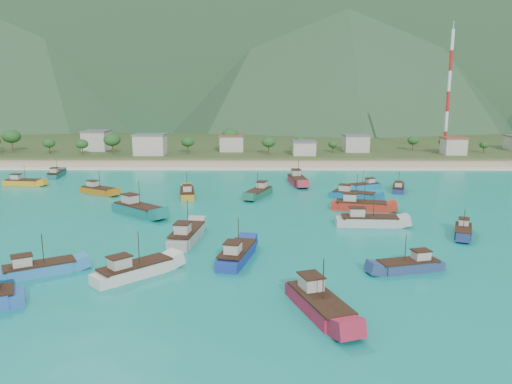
{
  "coord_description": "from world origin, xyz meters",
  "views": [
    {
      "loc": [
        7.63,
        -90.4,
        24.98
      ],
      "look_at": [
        6.76,
        18.0,
        3.0
      ],
      "focal_mm": 35.0,
      "sensor_mm": 36.0,
      "label": 1
    }
  ],
  "objects_px": {
    "radio_tower": "(449,91)",
    "boat_0": "(319,305)",
    "boat_20": "(365,186)",
    "boat_10": "(398,189)",
    "boat_8": "(187,193)",
    "boat_3": "(134,271)",
    "boat_14": "(237,255)",
    "boat_21": "(259,193)",
    "boat_1": "(409,266)",
    "boat_9": "(98,191)",
    "boat_12": "(137,210)",
    "boat_23": "(297,181)",
    "boat_11": "(187,235)",
    "boat_7": "(38,270)",
    "boat_19": "(360,206)",
    "boat_18": "(56,174)",
    "boat_6": "(463,232)",
    "boat_24": "(353,196)",
    "boat_25": "(368,222)"
  },
  "relations": [
    {
      "from": "boat_0",
      "to": "boat_10",
      "type": "relative_size",
      "value": 1.33
    },
    {
      "from": "boat_8",
      "to": "radio_tower",
      "type": "bearing_deg",
      "value": 32.55
    },
    {
      "from": "boat_9",
      "to": "boat_23",
      "type": "height_order",
      "value": "boat_23"
    },
    {
      "from": "boat_0",
      "to": "boat_21",
      "type": "relative_size",
      "value": 1.1
    },
    {
      "from": "boat_3",
      "to": "boat_25",
      "type": "xyz_separation_m",
      "value": [
        37.64,
        26.59,
        0.03
      ]
    },
    {
      "from": "boat_9",
      "to": "boat_1",
      "type": "bearing_deg",
      "value": 80.77
    },
    {
      "from": "boat_11",
      "to": "boat_23",
      "type": "relative_size",
      "value": 1.0
    },
    {
      "from": "boat_0",
      "to": "boat_7",
      "type": "relative_size",
      "value": 1.2
    },
    {
      "from": "boat_20",
      "to": "boat_10",
      "type": "bearing_deg",
      "value": -137.72
    },
    {
      "from": "radio_tower",
      "to": "boat_0",
      "type": "xyz_separation_m",
      "value": [
        -66.65,
        -144.79,
        -23.95
      ]
    },
    {
      "from": "boat_18",
      "to": "boat_1",
      "type": "bearing_deg",
      "value": -49.83
    },
    {
      "from": "radio_tower",
      "to": "boat_6",
      "type": "height_order",
      "value": "radio_tower"
    },
    {
      "from": "radio_tower",
      "to": "boat_23",
      "type": "bearing_deg",
      "value": -134.65
    },
    {
      "from": "boat_1",
      "to": "boat_19",
      "type": "xyz_separation_m",
      "value": [
        0.24,
        36.81,
        0.23
      ]
    },
    {
      "from": "boat_6",
      "to": "boat_8",
      "type": "distance_m",
      "value": 62.48
    },
    {
      "from": "radio_tower",
      "to": "boat_23",
      "type": "relative_size",
      "value": 3.72
    },
    {
      "from": "boat_0",
      "to": "boat_12",
      "type": "distance_m",
      "value": 56.16
    },
    {
      "from": "boat_3",
      "to": "boat_14",
      "type": "relative_size",
      "value": 0.88
    },
    {
      "from": "radio_tower",
      "to": "boat_25",
      "type": "xyz_separation_m",
      "value": [
        -53.02,
        -107.29,
        -23.99
      ]
    },
    {
      "from": "boat_1",
      "to": "boat_9",
      "type": "xyz_separation_m",
      "value": [
        -61.41,
        53.72,
        0.07
      ]
    },
    {
      "from": "boat_8",
      "to": "boat_20",
      "type": "relative_size",
      "value": 1.21
    },
    {
      "from": "boat_20",
      "to": "boat_24",
      "type": "distance_m",
      "value": 13.85
    },
    {
      "from": "boat_0",
      "to": "boat_23",
      "type": "distance_m",
      "value": 80.93
    },
    {
      "from": "radio_tower",
      "to": "boat_1",
      "type": "height_order",
      "value": "radio_tower"
    },
    {
      "from": "boat_14",
      "to": "boat_0",
      "type": "bearing_deg",
      "value": -47.22
    },
    {
      "from": "boat_0",
      "to": "boat_6",
      "type": "relative_size",
      "value": 1.36
    },
    {
      "from": "boat_0",
      "to": "boat_19",
      "type": "relative_size",
      "value": 1.03
    },
    {
      "from": "boat_3",
      "to": "boat_7",
      "type": "distance_m",
      "value": 13.47
    },
    {
      "from": "boat_0",
      "to": "boat_20",
      "type": "xyz_separation_m",
      "value": [
        20.62,
        74.45,
        -0.34
      ]
    },
    {
      "from": "boat_24",
      "to": "boat_19",
      "type": "bearing_deg",
      "value": 21.9
    },
    {
      "from": "boat_19",
      "to": "boat_10",
      "type": "bearing_deg",
      "value": 158.3
    },
    {
      "from": "boat_8",
      "to": "boat_9",
      "type": "xyz_separation_m",
      "value": [
        -22.71,
        3.45,
        -0.05
      ]
    },
    {
      "from": "boat_3",
      "to": "boat_14",
      "type": "height_order",
      "value": "boat_14"
    },
    {
      "from": "boat_19",
      "to": "boat_20",
      "type": "height_order",
      "value": "boat_19"
    },
    {
      "from": "boat_3",
      "to": "boat_23",
      "type": "xyz_separation_m",
      "value": [
        27.5,
        69.95,
        0.09
      ]
    },
    {
      "from": "boat_3",
      "to": "boat_11",
      "type": "distance_m",
      "value": 17.56
    },
    {
      "from": "boat_6",
      "to": "boat_23",
      "type": "height_order",
      "value": "boat_23"
    },
    {
      "from": "boat_7",
      "to": "boat_8",
      "type": "relative_size",
      "value": 0.95
    },
    {
      "from": "boat_6",
      "to": "boat_9",
      "type": "height_order",
      "value": "boat_9"
    },
    {
      "from": "boat_0",
      "to": "boat_8",
      "type": "bearing_deg",
      "value": -88.33
    },
    {
      "from": "boat_0",
      "to": "boat_14",
      "type": "height_order",
      "value": "boat_0"
    },
    {
      "from": "boat_3",
      "to": "boat_18",
      "type": "height_order",
      "value": "boat_3"
    },
    {
      "from": "boat_6",
      "to": "boat_9",
      "type": "relative_size",
      "value": 0.89
    },
    {
      "from": "boat_1",
      "to": "boat_6",
      "type": "distance_m",
      "value": 23.3
    },
    {
      "from": "boat_18",
      "to": "boat_24",
      "type": "distance_m",
      "value": 87.99
    },
    {
      "from": "boat_21",
      "to": "boat_14",
      "type": "bearing_deg",
      "value": 107.01
    },
    {
      "from": "boat_19",
      "to": "boat_18",
      "type": "bearing_deg",
      "value": -104.91
    },
    {
      "from": "boat_12",
      "to": "boat_3",
      "type": "bearing_deg",
      "value": 53.56
    },
    {
      "from": "boat_3",
      "to": "boat_21",
      "type": "height_order",
      "value": "boat_3"
    },
    {
      "from": "boat_3",
      "to": "boat_18",
      "type": "relative_size",
      "value": 1.03
    }
  ]
}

